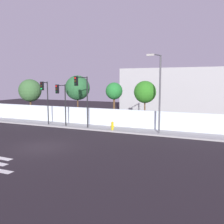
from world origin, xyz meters
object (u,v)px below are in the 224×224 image
at_px(fire_hydrant, 112,125).
at_px(roadside_tree_leftmost, 30,91).
at_px(street_lamp_curbside, 159,88).
at_px(roadside_tree_rightmost, 145,92).
at_px(traffic_light_left, 61,96).
at_px(traffic_light_center, 45,94).
at_px(roadside_tree_midleft, 78,88).
at_px(roadside_tree_midright, 114,91).
at_px(traffic_light_right, 82,91).

relative_size(fire_hydrant, roadside_tree_leftmost, 0.16).
xyz_separation_m(fire_hydrant, roadside_tree_leftmost, (-12.64, 3.01, 3.09)).
height_order(street_lamp_curbside, roadside_tree_rightmost, street_lamp_curbside).
bearing_deg(traffic_light_left, street_lamp_curbside, 3.05).
distance_m(traffic_light_center, roadside_tree_midleft, 3.98).
height_order(fire_hydrant, roadside_tree_midright, roadside_tree_midright).
distance_m(street_lamp_curbside, fire_hydrant, 5.76).
bearing_deg(roadside_tree_midright, roadside_tree_leftmost, 180.00).
distance_m(roadside_tree_leftmost, roadside_tree_rightmost, 14.97).
distance_m(street_lamp_curbside, roadside_tree_leftmost, 17.33).
relative_size(traffic_light_left, fire_hydrant, 5.35).
bearing_deg(roadside_tree_rightmost, roadside_tree_midright, -180.00).
distance_m(traffic_light_center, roadside_tree_rightmost, 10.56).
distance_m(roadside_tree_midleft, roadside_tree_rightmost, 8.03).
height_order(traffic_light_center, street_lamp_curbside, street_lamp_curbside).
xyz_separation_m(traffic_light_left, roadside_tree_midright, (4.45, 3.49, 0.40)).
xyz_separation_m(traffic_light_center, roadside_tree_rightmost, (9.99, 3.42, 0.20)).
height_order(street_lamp_curbside, roadside_tree_midright, street_lamp_curbside).
distance_m(traffic_light_center, roadside_tree_leftmost, 6.05).
height_order(street_lamp_curbside, roadside_tree_leftmost, street_lamp_curbside).
bearing_deg(roadside_tree_rightmost, traffic_light_right, -145.37).
height_order(traffic_light_center, roadside_tree_midleft, roadside_tree_midleft).
height_order(roadside_tree_midleft, roadside_tree_midright, roadside_tree_midleft).
xyz_separation_m(traffic_light_right, street_lamp_curbside, (7.41, 0.71, 0.37)).
distance_m(street_lamp_curbside, roadside_tree_midleft, 10.53).
height_order(traffic_light_right, roadside_tree_midleft, roadside_tree_midleft).
bearing_deg(traffic_light_center, fire_hydrant, 3.08).
relative_size(roadside_tree_midleft, roadside_tree_midright, 1.17).
height_order(traffic_light_right, roadside_tree_midright, traffic_light_right).
bearing_deg(fire_hydrant, roadside_tree_leftmost, 166.61).
height_order(fire_hydrant, roadside_tree_rightmost, roadside_tree_rightmost).
bearing_deg(traffic_light_left, roadside_tree_rightmost, 23.86).
height_order(traffic_light_right, roadside_tree_leftmost, traffic_light_right).
relative_size(fire_hydrant, roadside_tree_midleft, 0.15).
relative_size(traffic_light_right, roadside_tree_leftmost, 1.01).
distance_m(traffic_light_right, fire_hydrant, 4.51).
distance_m(traffic_light_right, roadside_tree_midright, 4.12).
xyz_separation_m(traffic_light_right, roadside_tree_midright, (1.87, 3.67, -0.16)).
height_order(fire_hydrant, roadside_tree_midleft, roadside_tree_midleft).
xyz_separation_m(traffic_light_center, fire_hydrant, (7.66, 0.41, -2.95)).
distance_m(street_lamp_curbside, roadside_tree_midright, 6.30).
bearing_deg(roadside_tree_midright, traffic_light_right, -117.01).
xyz_separation_m(traffic_light_left, roadside_tree_midleft, (-0.13, 3.49, 0.73)).
relative_size(traffic_light_right, roadside_tree_midright, 1.09).
bearing_deg(traffic_light_center, traffic_light_left, -1.86).
bearing_deg(traffic_light_right, roadside_tree_rightmost, 34.63).
bearing_deg(traffic_light_left, traffic_light_right, -4.03).
xyz_separation_m(traffic_light_left, roadside_tree_rightmost, (7.89, 3.49, 0.39)).
height_order(traffic_light_left, roadside_tree_midright, roadside_tree_midright).
relative_size(roadside_tree_leftmost, roadside_tree_midright, 1.08).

